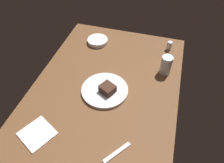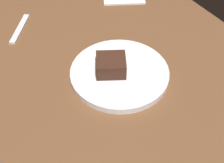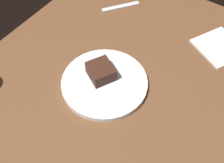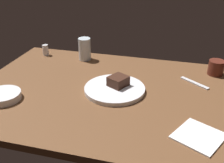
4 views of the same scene
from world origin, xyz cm
name	(u,v)px [view 2 (image 2 of 4)]	position (x,y,z in cm)	size (l,w,h in cm)	color
dining_table	(127,85)	(0.00, 0.00, 1.50)	(120.00, 84.00, 3.00)	brown
dessert_plate	(120,73)	(2.75, 0.58, 3.94)	(26.67, 26.67, 1.88)	silver
chocolate_cake_slice	(111,65)	(3.82, 2.64, 7.05)	(7.14, 7.75, 4.35)	#381E14
dessert_spoon	(20,29)	(36.74, 17.00, 3.35)	(15.00, 1.80, 0.70)	silver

